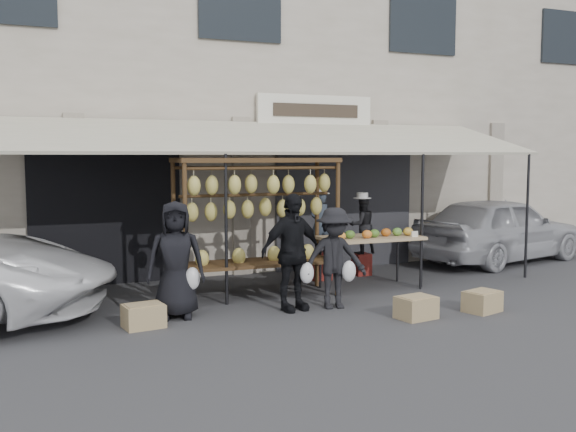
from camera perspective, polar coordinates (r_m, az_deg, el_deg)
name	(u,v)px	position (r m, az deg, el deg)	size (l,w,h in m)	color
ground_plane	(318,316)	(9.25, 2.64, -8.83)	(90.00, 90.00, 0.00)	#2D2D30
shophouse	(200,96)	(15.17, -7.80, 10.53)	(24.00, 6.15, 7.30)	#BEB2A2
awning	(263,138)	(11.08, -2.23, 6.94)	(10.00, 2.35, 2.92)	beige
banana_rack	(257,200)	(10.19, -2.74, 1.41)	(2.60, 0.90, 2.24)	#493018
produce_table	(372,238)	(10.99, 7.45, -1.96)	(1.70, 0.90, 1.04)	tan
vendor_left	(320,222)	(11.72, 2.86, -0.57)	(0.41, 0.27, 1.12)	#364150
vendor_right	(362,225)	(12.24, 6.60, -0.81)	(0.53, 0.41, 1.09)	black
customer_left	(176,260)	(9.10, -9.95, -3.85)	(0.80, 0.52, 1.64)	black
customer_mid	(292,252)	(9.39, 0.33, -3.24)	(1.01, 0.42, 1.73)	black
customer_right	(334,258)	(9.56, 4.14, -3.76)	(0.97, 0.56, 1.51)	black
stool_left	(320,266)	(11.83, 2.85, -4.47)	(0.35, 0.35, 0.50)	maroon
stool_right	(362,264)	(12.34, 6.56, -4.28)	(0.30, 0.30, 0.42)	maroon
crate_near_a	(416,308)	(9.22, 11.31, -7.99)	(0.52, 0.39, 0.31)	tan
crate_near_b	(482,301)	(9.84, 16.88, -7.28)	(0.50, 0.38, 0.30)	tan
crate_far	(144,316)	(8.79, -12.72, -8.67)	(0.51, 0.39, 0.31)	tan
sedan	(499,229)	(14.42, 18.27, -1.09)	(1.69, 4.20, 1.43)	#B1B1B6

